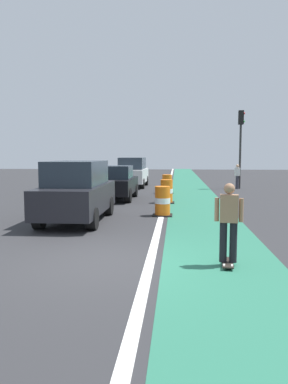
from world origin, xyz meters
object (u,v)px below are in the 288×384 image
object	(u,v)px
parked_suv_third	(133,172)
pedestrian_crossing	(237,176)
skateboarder_on_lane	(229,222)
parked_suv_nearest	(77,191)
parked_sedan_second	(115,183)
traffic_barrel_mid	(167,192)
traffic_barrel_front	(162,201)
traffic_barrel_back	(167,184)
traffic_light_corner	(241,135)

from	to	relation	value
parked_suv_third	pedestrian_crossing	world-z (taller)	parked_suv_third
skateboarder_on_lane	parked_suv_nearest	size ratio (longest dim) A/B	0.37
parked_suv_nearest	parked_sedan_second	world-z (taller)	parked_suv_nearest
skateboarder_on_lane	parked_sedan_second	distance (m)	11.89
parked_suv_third	skateboarder_on_lane	bearing A→B (deg)	-77.61
parked_suv_nearest	traffic_barrel_mid	xyz separation A→B (m)	(2.88, 5.17, -0.50)
traffic_barrel_front	parked_suv_nearest	bearing A→B (deg)	-153.20
parked_suv_nearest	traffic_barrel_front	xyz separation A→B (m)	(2.83, 1.43, -0.50)
traffic_barrel_mid	traffic_barrel_back	bearing A→B (deg)	91.13
traffic_barrel_mid	pedestrian_crossing	world-z (taller)	pedestrian_crossing
traffic_barrel_back	parked_suv_third	bearing A→B (deg)	120.21
traffic_barrel_front	traffic_barrel_mid	bearing A→B (deg)	89.17
parked_suv_nearest	traffic_barrel_front	size ratio (longest dim) A/B	4.23
traffic_light_corner	parked_suv_third	bearing A→B (deg)	173.26
parked_suv_nearest	traffic_barrel_back	size ratio (longest dim) A/B	4.23
traffic_barrel_front	skateboarder_on_lane	bearing A→B (deg)	-76.00
parked_suv_nearest	traffic_light_corner	world-z (taller)	traffic_light_corner
parked_suv_nearest	traffic_barrel_front	world-z (taller)	parked_suv_nearest
skateboarder_on_lane	parked_suv_nearest	xyz separation A→B (m)	(-4.39, 4.83, 0.12)
parked_suv_nearest	parked_suv_third	xyz separation A→B (m)	(0.28, 13.88, 0.00)
parked_suv_nearest	traffic_light_corner	size ratio (longest dim) A/B	0.90
skateboarder_on_lane	parked_suv_nearest	bearing A→B (deg)	132.23
skateboarder_on_lane	traffic_barrel_front	world-z (taller)	skateboarder_on_lane
skateboarder_on_lane	traffic_barrel_mid	size ratio (longest dim) A/B	1.55
traffic_barrel_back	pedestrian_crossing	world-z (taller)	pedestrian_crossing
parked_suv_nearest	traffic_barrel_front	bearing A→B (deg)	26.80
traffic_light_corner	pedestrian_crossing	xyz separation A→B (m)	(-0.19, -0.17, -2.64)
skateboarder_on_lane	traffic_light_corner	size ratio (longest dim) A/B	0.33
parked_suv_nearest	pedestrian_crossing	bearing A→B (deg)	60.36
parked_sedan_second	traffic_light_corner	bearing A→B (deg)	42.84
pedestrian_crossing	traffic_barrel_front	bearing A→B (deg)	-111.44
parked_suv_third	traffic_barrel_back	distance (m)	5.02
parked_sedan_second	parked_suv_third	world-z (taller)	parked_suv_third
parked_suv_third	traffic_barrel_mid	xyz separation A→B (m)	(2.60, -8.71, -0.50)
parked_sedan_second	parked_suv_third	bearing A→B (deg)	89.99
skateboarder_on_lane	parked_sedan_second	world-z (taller)	parked_sedan_second
traffic_light_corner	parked_suv_nearest	bearing A→B (deg)	-119.93
traffic_barrel_front	traffic_barrel_mid	distance (m)	3.74
pedestrian_crossing	parked_suv_third	bearing A→B (deg)	171.69
traffic_barrel_back	traffic_light_corner	size ratio (longest dim) A/B	0.21
parked_sedan_second	parked_suv_third	xyz separation A→B (m)	(0.00, 7.55, 0.20)
parked_suv_third	traffic_barrel_back	xyz separation A→B (m)	(2.52, -4.32, -0.50)
traffic_barrel_front	pedestrian_crossing	bearing A→B (deg)	68.56
traffic_barrel_mid	traffic_barrel_back	size ratio (longest dim) A/B	1.00
parked_suv_third	pedestrian_crossing	distance (m)	7.11
traffic_barrel_back	pedestrian_crossing	bearing A→B (deg)	36.08
parked_sedan_second	traffic_barrel_back	xyz separation A→B (m)	(2.52, 3.23, -0.30)
parked_suv_nearest	parked_sedan_second	xyz separation A→B (m)	(0.28, 6.33, -0.20)
traffic_barrel_front	traffic_light_corner	bearing A→B (deg)	68.06
parked_suv_nearest	pedestrian_crossing	xyz separation A→B (m)	(7.31, 12.85, -0.17)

